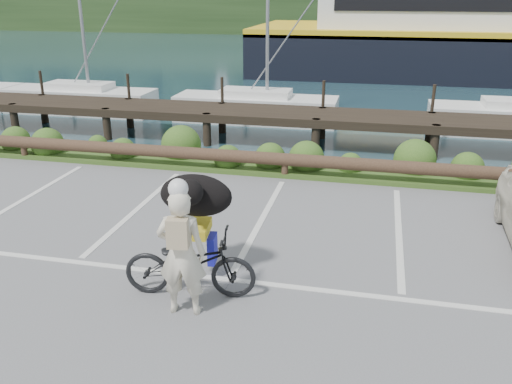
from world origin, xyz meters
TOP-DOWN VIEW (x-y plane):
  - ground at (0.00, 0.00)m, footprint 72.00×72.00m
  - harbor_backdrop at (0.40, 78.42)m, footprint 170.00×160.00m
  - vegetation_strip at (0.00, 5.30)m, footprint 34.00×1.60m
  - log_rail at (0.00, 4.60)m, footprint 32.00×0.30m
  - bicycle at (-0.43, -0.93)m, footprint 1.99×0.91m
  - cyclist at (-0.38, -1.37)m, footprint 0.71×0.51m
  - dog at (-0.51, -0.32)m, footprint 0.69×1.18m

SIDE VIEW (x-z plane):
  - harbor_backdrop at x=0.40m, z-range -15.00..15.00m
  - ground at x=0.00m, z-range 0.00..0.00m
  - log_rail at x=0.00m, z-range -0.30..0.30m
  - vegetation_strip at x=0.00m, z-range 0.00..0.10m
  - bicycle at x=-0.43m, z-range 0.00..1.01m
  - cyclist at x=-0.38m, z-range 0.00..1.81m
  - dog at x=-0.51m, z-range 1.01..1.65m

